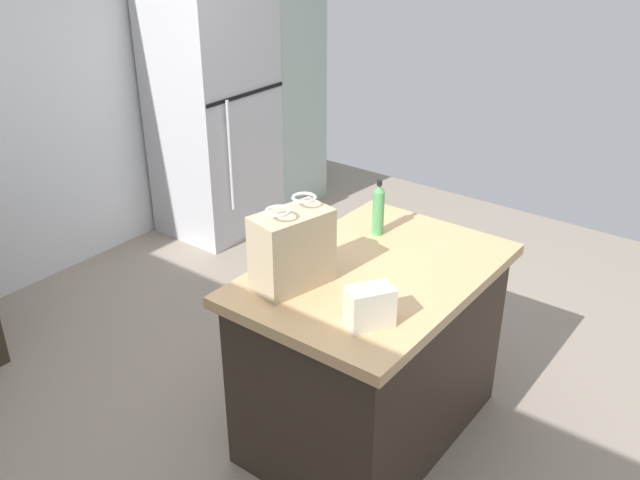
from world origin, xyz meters
name	(u,v)px	position (x,y,z in m)	size (l,w,h in m)	color
ground	(300,403)	(0.00, 0.00, 0.00)	(5.97, 5.97, 0.00)	gray
back_wall	(4,82)	(-0.02, 2.24, 1.34)	(4.97, 0.13, 2.67)	silver
kitchen_island	(371,352)	(0.07, -0.38, 0.45)	(1.24, 0.85, 0.89)	#33281E
refrigerator	(214,116)	(1.30, 1.83, 0.89)	(0.78, 0.71, 1.77)	#B7B7BC
tall_cabinet	(274,68)	(1.99, 1.83, 1.11)	(0.56, 0.63, 2.22)	#9EB2A8
shopping_bag	(292,249)	(-0.25, -0.18, 1.06)	(0.36, 0.25, 0.37)	tan
small_box	(370,307)	(-0.31, -0.60, 0.97)	(0.17, 0.10, 0.16)	beige
bottle	(378,210)	(0.37, -0.20, 1.02)	(0.06, 0.06, 0.27)	#4C9956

